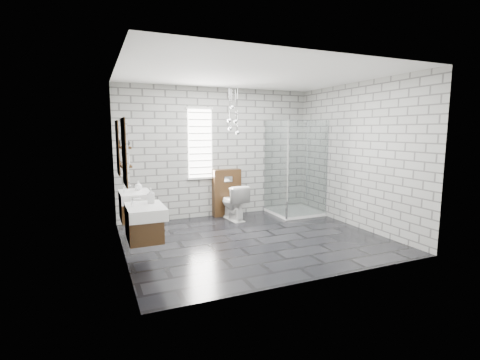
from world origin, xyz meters
TOP-DOWN VIEW (x-y plane):
  - floor at (0.00, 0.00)m, footprint 4.20×3.60m
  - ceiling at (0.00, 0.00)m, footprint 4.20×3.60m
  - wall_back at (0.00, 1.81)m, footprint 4.20×0.02m
  - wall_front at (0.00, -1.81)m, footprint 4.20×0.02m
  - wall_left at (-2.11, 0.00)m, footprint 0.02×3.60m
  - wall_right at (2.11, 0.00)m, footprint 0.02×3.60m
  - vanity_left at (-1.91, -0.62)m, footprint 0.47×0.70m
  - vanity_right at (-1.91, 0.52)m, footprint 0.47×0.70m
  - shelf_lower at (-2.03, -0.05)m, footprint 0.14×0.30m
  - shelf_upper at (-2.03, -0.05)m, footprint 0.14×0.30m
  - window at (-0.40, 1.78)m, footprint 0.56×0.05m
  - cistern_panel at (0.15, 1.70)m, footprint 0.60×0.20m
  - flush_plate at (0.15, 1.60)m, footprint 0.18×0.01m
  - shower_enclosure at (1.50, 1.18)m, footprint 1.00×1.00m
  - pendant_cluster at (0.17, 1.38)m, footprint 0.27×0.22m
  - toilet at (0.15, 1.31)m, footprint 0.47×0.75m
  - soap_bottle_a at (-1.77, -0.47)m, footprint 0.11×0.11m
  - soap_bottle_b at (-1.79, 0.66)m, footprint 0.13×0.13m
  - soap_bottle_c at (-2.02, -0.09)m, footprint 0.09×0.09m
  - vase at (-2.02, -0.03)m, footprint 0.14×0.14m

SIDE VIEW (x-z plane):
  - floor at x=0.00m, z-range -0.02..0.00m
  - toilet at x=0.15m, z-range 0.00..0.73m
  - cistern_panel at x=0.15m, z-range 0.00..1.00m
  - shower_enclosure at x=1.50m, z-range -0.51..1.52m
  - vanity_left at x=-1.91m, z-range -0.03..1.54m
  - vanity_right at x=-1.91m, z-range -0.03..1.54m
  - flush_plate at x=0.15m, z-range 0.74..0.86m
  - soap_bottle_b at x=-1.79m, z-range 0.85..1.00m
  - soap_bottle_a at x=-1.77m, z-range 0.85..1.05m
  - shelf_lower at x=-2.03m, z-range 1.31..1.33m
  - wall_back at x=0.00m, z-range 0.00..2.70m
  - wall_front at x=0.00m, z-range 0.00..2.70m
  - wall_left at x=-2.11m, z-range 0.00..2.70m
  - wall_right at x=2.11m, z-range 0.00..2.70m
  - soap_bottle_c at x=-2.02m, z-range 1.33..1.56m
  - window at x=-0.40m, z-range 0.81..2.29m
  - shelf_upper at x=-2.03m, z-range 1.57..1.59m
  - vase at x=-2.02m, z-range 1.59..1.72m
  - pendant_cluster at x=0.17m, z-range 1.51..2.48m
  - ceiling at x=0.00m, z-range 2.70..2.72m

